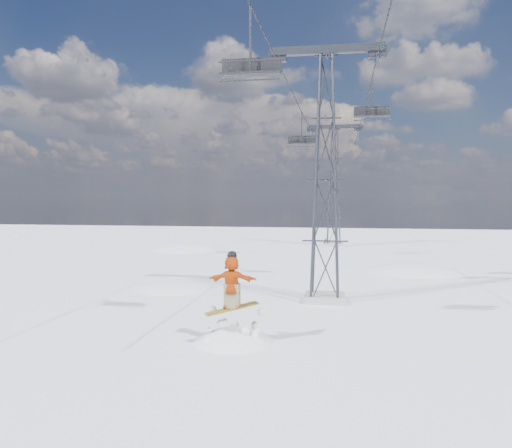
% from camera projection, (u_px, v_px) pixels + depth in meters
% --- Properties ---
extents(ground, '(120.00, 120.00, 0.00)m').
position_uv_depth(ground, '(289.00, 356.00, 14.95)').
color(ground, white).
rests_on(ground, ground).
extents(snow_terrain, '(39.00, 37.00, 22.00)m').
position_uv_depth(snow_terrain, '(255.00, 388.00, 37.21)').
color(snow_terrain, white).
rests_on(snow_terrain, ground).
extents(lift_tower_near, '(5.20, 1.80, 11.43)m').
position_uv_depth(lift_tower_near, '(326.00, 181.00, 22.38)').
color(lift_tower_near, '#999999').
rests_on(lift_tower_near, ground).
extents(lift_tower_far, '(5.20, 1.80, 11.43)m').
position_uv_depth(lift_tower_far, '(334.00, 189.00, 46.97)').
color(lift_tower_far, '#999999').
rests_on(lift_tower_far, ground).
extents(haul_cables, '(4.46, 51.00, 0.06)m').
position_uv_depth(haul_cables, '(332.00, 105.00, 33.38)').
color(haul_cables, black).
rests_on(haul_cables, ground).
extents(snowboarder_jump, '(4.40, 4.40, 6.98)m').
position_uv_depth(snowboarder_jump, '(234.00, 390.00, 16.47)').
color(snowboarder_jump, white).
rests_on(snowboarder_jump, ground).
extents(lift_chair_near, '(1.96, 0.56, 2.43)m').
position_uv_depth(lift_chair_near, '(251.00, 68.00, 16.03)').
color(lift_chair_near, black).
rests_on(lift_chair_near, ground).
extents(lift_chair_mid, '(1.81, 0.52, 2.25)m').
position_uv_depth(lift_chair_mid, '(372.00, 112.00, 25.45)').
color(lift_chair_mid, black).
rests_on(lift_chair_mid, ground).
extents(lift_chair_far, '(2.05, 0.59, 2.54)m').
position_uv_depth(lift_chair_far, '(302.00, 140.00, 36.30)').
color(lift_chair_far, black).
rests_on(lift_chair_far, ground).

